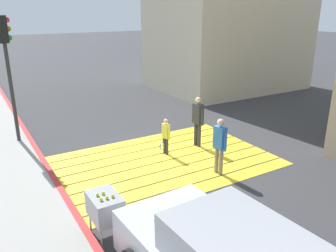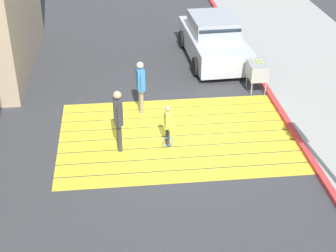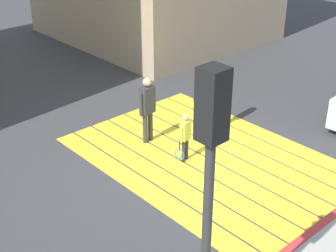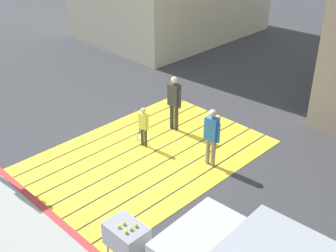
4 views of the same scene
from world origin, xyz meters
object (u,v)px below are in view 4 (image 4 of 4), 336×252
tennis_ball_cart (126,236)px  pedestrian_child_with_racket (143,125)px  pedestrian_adult_lead (174,99)px  pedestrian_adult_trailing (212,134)px

tennis_ball_cart → pedestrian_child_with_racket: pedestrian_child_with_racket is taller
pedestrian_adult_lead → pedestrian_adult_trailing: 2.11m
tennis_ball_cart → pedestrian_child_with_racket: (3.19, 3.03, -0.04)m
pedestrian_adult_lead → pedestrian_child_with_racket: size_ratio=1.44×
pedestrian_adult_lead → pedestrian_adult_trailing: (-0.69, -1.99, -0.05)m
pedestrian_adult_lead → pedestrian_child_with_racket: (-1.27, -0.05, -0.33)m
tennis_ball_cart → pedestrian_child_with_racket: 4.40m
tennis_ball_cart → pedestrian_adult_lead: pedestrian_adult_lead is taller
pedestrian_child_with_racket → pedestrian_adult_trailing: bearing=-73.4°
pedestrian_adult_trailing → pedestrian_child_with_racket: (-0.58, 1.95, -0.28)m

